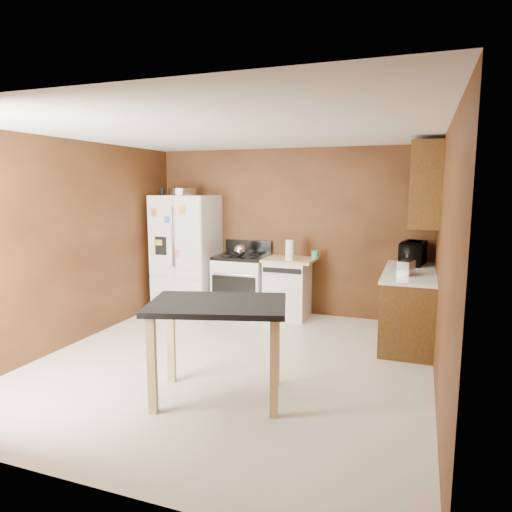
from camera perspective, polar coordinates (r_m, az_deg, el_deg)
The scene contains 18 objects.
floor at distance 5.19m, azimuth -3.09°, elevation -13.22°, with size 4.50×4.50×0.00m, color silver.
ceiling at distance 4.85m, azimuth -3.34°, elevation 15.36°, with size 4.50×4.50×0.00m, color white.
wall_back at distance 6.97m, azimuth 4.09°, elevation 3.03°, with size 4.20×4.20×0.00m, color brown.
wall_front at distance 2.97m, azimuth -20.61°, elevation -5.24°, with size 4.20×4.20×0.00m, color brown.
wall_left at distance 6.00m, azimuth -21.97°, elevation 1.50°, with size 4.50×4.50×0.00m, color brown.
wall_right at distance 4.48m, azimuth 22.31°, elevation -0.76°, with size 4.50×4.50×0.00m, color brown.
roasting_pan at distance 7.23m, azimuth -9.17°, elevation 7.94°, with size 0.43×0.43×0.11m, color silver.
pen_cup at distance 7.33m, azimuth -11.65°, elevation 7.89°, with size 0.07×0.07×0.11m, color black.
kettle at distance 6.81m, azimuth -2.02°, elevation 0.71°, with size 0.18×0.18×0.18m, color silver.
paper_towel at distance 6.54m, azimuth 4.24°, elevation 0.74°, with size 0.12×0.12×0.29m, color white.
green_canister at distance 6.69m, azimuth 7.40°, elevation 0.16°, with size 0.11×0.11×0.12m, color #3A9759.
toaster at distance 5.66m, azimuth 18.25°, elevation -1.42°, with size 0.14×0.23×0.17m, color silver.
microwave at distance 6.44m, azimuth 19.03°, elevation 0.23°, with size 0.51×0.34×0.28m, color black.
refrigerator at distance 7.25m, azimuth -8.67°, elevation 0.38°, with size 0.90×0.80×1.80m.
gas_range at distance 7.00m, azimuth -1.77°, elevation -3.47°, with size 0.76×0.68×1.10m.
dishwasher at distance 6.79m, azimuth 3.97°, elevation -3.94°, with size 0.78×0.63×0.89m.
right_cabinets at distance 6.00m, azimuth 19.10°, elevation -1.66°, with size 0.63×1.58×2.45m.
island at distance 4.16m, azimuth -4.80°, elevation -7.64°, with size 1.39×1.11×0.91m.
Camera 1 is at (1.90, -4.43, 1.94)m, focal length 32.00 mm.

